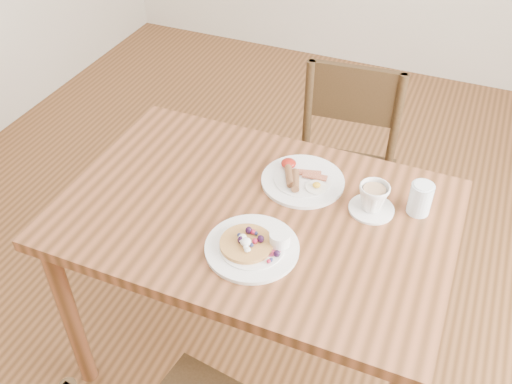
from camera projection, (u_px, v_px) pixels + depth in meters
ground at (256, 351)px, 2.24m from camera, size 5.00×5.00×0.00m
dining_table at (256, 232)px, 1.82m from camera, size 1.20×0.80×0.75m
chair_far at (341, 167)px, 2.33m from camera, size 0.46×0.46×0.88m
pancake_plate at (254, 245)px, 1.61m from camera, size 0.27×0.27×0.06m
breakfast_plate at (302, 179)px, 1.85m from camera, size 0.27×0.27×0.04m
teacup_saucer at (373, 199)px, 1.72m from camera, size 0.14×0.14×0.09m
water_glass at (420, 199)px, 1.71m from camera, size 0.07×0.07×0.10m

